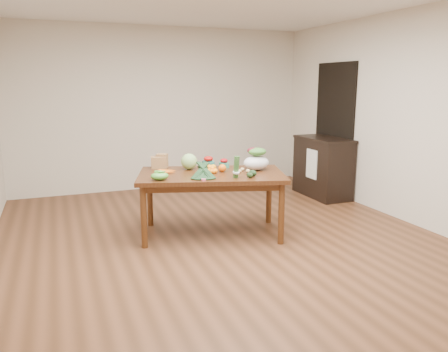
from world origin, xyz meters
name	(u,v)px	position (x,y,z in m)	size (l,w,h in m)	color
floor	(228,245)	(0.00, 0.00, 0.00)	(6.00, 6.00, 0.00)	brown
room_walls	(228,125)	(0.00, 0.00, 1.35)	(5.02, 6.02, 2.70)	beige
dining_table	(212,204)	(-0.04, 0.40, 0.38)	(1.68, 0.93, 0.75)	#452810
doorway_dark	(334,129)	(2.48, 1.60, 1.05)	(0.02, 1.00, 2.10)	black
cabinet	(323,167)	(2.22, 1.48, 0.47)	(0.52, 1.02, 0.94)	black
dish_towel	(312,164)	(1.96, 1.40, 0.55)	(0.02, 0.28, 0.45)	white
paper_bag	(159,161)	(-0.55, 0.92, 0.84)	(0.25, 0.21, 0.18)	brown
cabbage	(189,162)	(-0.22, 0.71, 0.85)	(0.20, 0.20, 0.20)	#9AB669
strawberry_basket_a	(208,163)	(0.04, 0.75, 0.81)	(0.12, 0.12, 0.11)	#AD160B
strawberry_basket_b	(224,164)	(0.22, 0.67, 0.79)	(0.10, 0.10, 0.09)	#B10B14
orange_a	(209,168)	(-0.02, 0.54, 0.79)	(0.08, 0.08, 0.08)	#FFA80F
orange_b	(213,167)	(0.02, 0.54, 0.79)	(0.08, 0.08, 0.08)	orange
orange_c	(222,168)	(0.10, 0.43, 0.80)	(0.09, 0.09, 0.09)	orange
mandarin_cluster	(212,170)	(-0.03, 0.40, 0.79)	(0.18, 0.18, 0.08)	#FFAB0F
carrots	(167,171)	(-0.52, 0.64, 0.76)	(0.22, 0.19, 0.03)	#E44913
snap_pea_bag	(160,176)	(-0.69, 0.26, 0.79)	(0.20, 0.15, 0.09)	#569733
kale_bunch	(203,171)	(-0.23, 0.16, 0.83)	(0.32, 0.40, 0.16)	black
asparagus_bundle	(236,167)	(0.12, 0.05, 0.88)	(0.08, 0.08, 0.25)	#447B38
potato_a	(236,170)	(0.24, 0.34, 0.77)	(0.06, 0.05, 0.05)	tan
potato_b	(240,171)	(0.27, 0.30, 0.77)	(0.05, 0.04, 0.04)	#D3BA79
potato_c	(242,169)	(0.34, 0.39, 0.77)	(0.05, 0.04, 0.04)	tan
potato_d	(237,170)	(0.27, 0.38, 0.77)	(0.05, 0.04, 0.04)	tan
potato_e	(248,171)	(0.36, 0.26, 0.77)	(0.05, 0.05, 0.05)	tan
avocado_a	(250,175)	(0.27, 0.00, 0.78)	(0.06, 0.09, 0.06)	black
avocado_b	(253,173)	(0.33, 0.07, 0.79)	(0.07, 0.11, 0.07)	black
salad_bag	(256,160)	(0.52, 0.38, 0.87)	(0.32, 0.24, 0.25)	white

